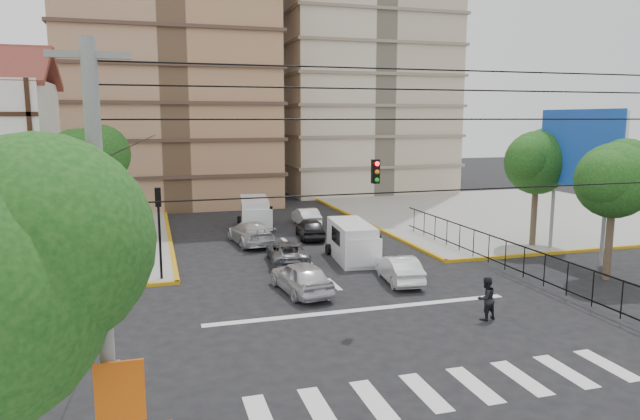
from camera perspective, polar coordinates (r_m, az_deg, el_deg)
name	(u,v)px	position (r m, az deg, el deg)	size (l,w,h in m)	color
ground	(373,320)	(22.74, 5.34, -10.85)	(160.00, 160.00, 0.00)	black
sidewalk_ne	(509,213)	(49.30, 18.37, -0.28)	(26.00, 26.00, 0.15)	gray
crosswalk_stripes	(450,388)	(17.76, 12.89, -17.00)	(12.00, 2.40, 0.01)	silver
stop_line	(362,310)	(23.79, 4.25, -9.91)	(13.00, 0.40, 0.01)	silver
park_fence	(505,272)	(30.69, 17.97, -5.96)	(0.10, 22.50, 1.66)	black
billboard	(581,151)	(34.28, 24.61, 5.38)	(0.36, 6.20, 8.10)	slate
tree_park_a	(615,177)	(30.50, 27.45, 2.94)	(4.41, 3.60, 6.83)	#473828
tree_park_c	(538,160)	(36.42, 21.00, 4.73)	(4.65, 3.80, 7.25)	#473828
tree_tudor	(82,162)	(36.10, -22.72, 4.41)	(5.39, 4.40, 7.43)	#473828
traffic_light_nw	(159,218)	(27.98, -15.81, -0.76)	(0.28, 0.22, 4.40)	black
traffic_light_hanging	(398,174)	(19.59, 7.81, 3.61)	(18.00, 9.12, 0.92)	black
utility_pole_sw	(103,284)	(11.24, -20.89, -6.96)	(1.40, 0.28, 9.00)	slate
district_sign	(121,407)	(11.84, -19.29, -18.07)	(0.90, 0.12, 3.20)	slate
van_right_lane	(353,243)	(31.35, 3.33, -3.29)	(2.25, 4.80, 2.09)	silver
van_left_lane	(255,214)	(40.81, -6.51, -0.39)	(2.45, 4.94, 2.13)	silver
car_silver_front_left	(301,277)	(25.73, -1.92, -6.71)	(1.73, 4.30, 1.46)	silver
car_white_front_right	(399,269)	(27.65, 7.88, -5.84)	(1.38, 3.95, 1.30)	white
car_grey_mid_left	(287,252)	(30.92, -3.28, -4.23)	(2.03, 4.40, 1.22)	slate
car_silver_rear_left	(250,233)	(35.76, -6.97, -2.26)	(2.03, 5.00, 1.45)	silver
car_darkgrey_mid_right	(310,228)	(37.15, -0.97, -1.84)	(1.59, 3.96, 1.35)	black
car_white_rear_right	(306,217)	(41.63, -1.41, -0.68)	(1.39, 3.97, 1.31)	white
pedestrian_crosswalk	(486,298)	(23.29, 16.26, -8.49)	(0.83, 0.65, 1.70)	black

